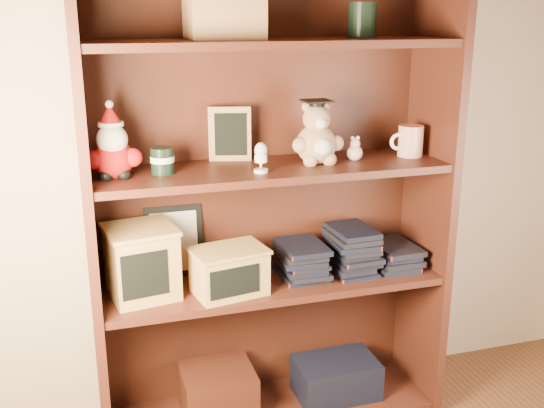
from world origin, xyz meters
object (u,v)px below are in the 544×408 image
(grad_teddy_bear, at_px, (317,139))
(treats_box, at_px, (142,261))
(bookcase, at_px, (267,212))
(teacher_mug, at_px, (410,141))

(grad_teddy_bear, height_order, treats_box, grad_teddy_bear)
(bookcase, relative_size, treats_box, 6.56)
(bookcase, relative_size, grad_teddy_bear, 7.46)
(teacher_mug, relative_size, treats_box, 0.50)
(grad_teddy_bear, xyz_separation_m, treats_box, (-0.59, 0.01, -0.36))
(grad_teddy_bear, bearing_deg, bookcase, 159.74)
(treats_box, bearing_deg, bookcase, 6.79)
(bookcase, xyz_separation_m, teacher_mug, (0.50, -0.05, 0.22))
(bookcase, height_order, treats_box, bookcase)
(grad_teddy_bear, bearing_deg, teacher_mug, 1.08)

